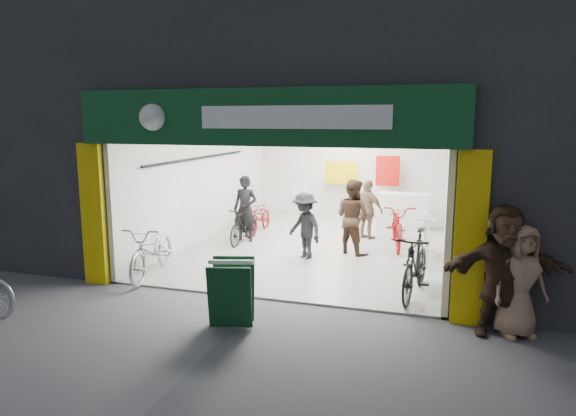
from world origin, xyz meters
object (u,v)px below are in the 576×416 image
at_px(pedestrian_near, 520,281).
at_px(bike_right_front, 415,265).
at_px(bike_left_front, 153,251).
at_px(sandwich_board, 232,291).

bearing_deg(pedestrian_near, bike_right_front, 115.42).
relative_size(bike_left_front, sandwich_board, 2.04).
height_order(pedestrian_near, sandwich_board, pedestrian_near).
xyz_separation_m(bike_left_front, sandwich_board, (2.43, -1.79, 0.02)).
bearing_deg(bike_left_front, bike_right_front, -6.23).
relative_size(bike_right_front, pedestrian_near, 1.19).
distance_m(bike_right_front, pedestrian_near, 1.93).
xyz_separation_m(bike_right_front, sandwich_board, (-2.49, -2.10, -0.04)).
distance_m(bike_left_front, bike_right_front, 4.92).
distance_m(pedestrian_near, sandwich_board, 4.07).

